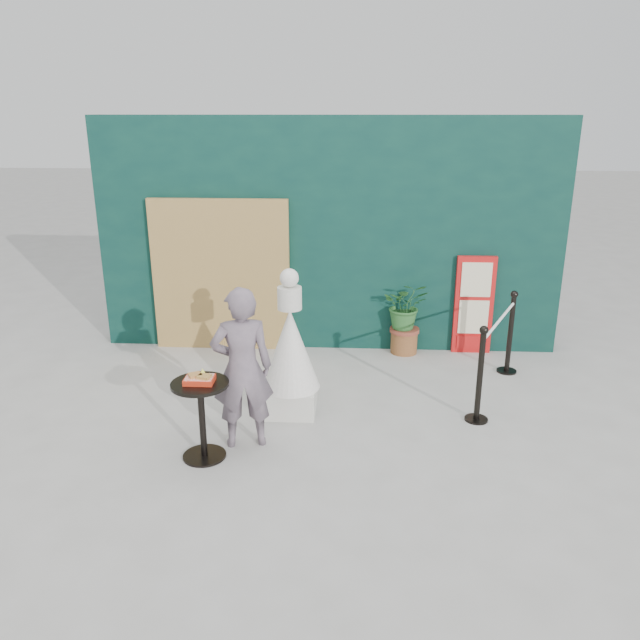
# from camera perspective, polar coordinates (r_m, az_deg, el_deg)

# --- Properties ---
(ground) EXTENTS (60.00, 60.00, 0.00)m
(ground) POSITION_cam_1_polar(r_m,az_deg,el_deg) (5.76, -0.71, -13.36)
(ground) COLOR #ADAAA5
(ground) RESTS_ON ground
(back_wall) EXTENTS (6.00, 0.30, 3.00)m
(back_wall) POSITION_cam_1_polar(r_m,az_deg,el_deg) (8.18, 0.80, 7.69)
(back_wall) COLOR #092B27
(back_wall) RESTS_ON ground
(bamboo_fence) EXTENTS (1.80, 0.08, 2.00)m
(bamboo_fence) POSITION_cam_1_polar(r_m,az_deg,el_deg) (8.26, -9.06, 4.02)
(bamboo_fence) COLOR tan
(bamboo_fence) RESTS_ON ground
(woman) EXTENTS (0.64, 0.50, 1.57)m
(woman) POSITION_cam_1_polar(r_m,az_deg,el_deg) (5.83, -7.13, -4.40)
(woman) COLOR slate
(woman) RESTS_ON ground
(menu_board) EXTENTS (0.50, 0.07, 1.30)m
(menu_board) POSITION_cam_1_polar(r_m,az_deg,el_deg) (8.33, 13.88, 1.32)
(menu_board) COLOR red
(menu_board) RESTS_ON ground
(statue) EXTENTS (0.61, 0.61, 1.56)m
(statue) POSITION_cam_1_polar(r_m,az_deg,el_deg) (6.48, -2.71, -3.25)
(statue) COLOR silver
(statue) RESTS_ON ground
(cafe_table) EXTENTS (0.52, 0.52, 0.75)m
(cafe_table) POSITION_cam_1_polar(r_m,az_deg,el_deg) (5.78, -10.79, -7.91)
(cafe_table) COLOR black
(cafe_table) RESTS_ON ground
(food_basket) EXTENTS (0.26, 0.19, 0.11)m
(food_basket) POSITION_cam_1_polar(r_m,az_deg,el_deg) (5.66, -10.94, -5.28)
(food_basket) COLOR red
(food_basket) RESTS_ON cafe_table
(planter) EXTENTS (0.57, 0.50, 0.98)m
(planter) POSITION_cam_1_polar(r_m,az_deg,el_deg) (8.17, 7.81, 0.76)
(planter) COLOR brown
(planter) RESTS_ON ground
(stanchion_barrier) EXTENTS (0.84, 1.54, 1.03)m
(stanchion_barrier) POSITION_cam_1_polar(r_m,az_deg,el_deg) (7.19, 15.83, -2.94)
(stanchion_barrier) COLOR black
(stanchion_barrier) RESTS_ON ground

